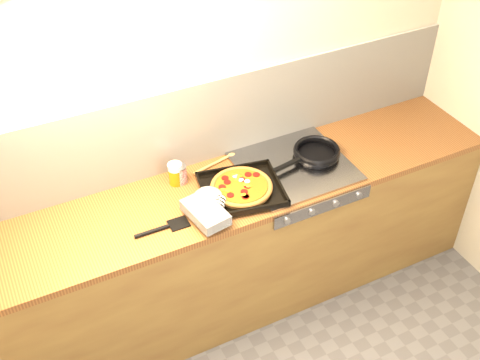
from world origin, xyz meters
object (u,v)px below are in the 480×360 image
pizza_on_tray (231,193)px  tomato_can (180,174)px  juice_glass (175,174)px  frying_pan (316,152)px

pizza_on_tray → tomato_can: 0.32m
juice_glass → pizza_on_tray: bearing=-51.2°
frying_pan → juice_glass: 0.81m
pizza_on_tray → frying_pan: bearing=10.8°
pizza_on_tray → frying_pan: 0.60m
frying_pan → juice_glass: size_ratio=3.59×
frying_pan → tomato_can: tomato_can is taller
pizza_on_tray → frying_pan: pizza_on_tray is taller
tomato_can → pizza_on_tray: bearing=-54.6°
tomato_can → juice_glass: size_ratio=0.83×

